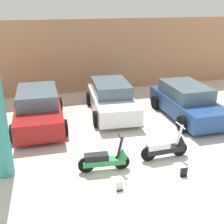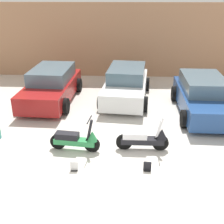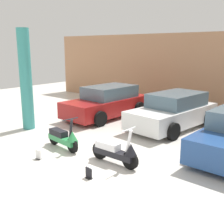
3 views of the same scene
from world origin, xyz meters
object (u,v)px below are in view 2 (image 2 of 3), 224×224
at_px(car_rear_right, 203,96).
at_px(placard_near_left_scooter, 74,167).
at_px(scooter_front_right, 145,138).
at_px(scooter_front_left, 77,139).
at_px(placard_near_right_scooter, 147,167).
at_px(car_rear_left, 52,86).
at_px(car_rear_center, 126,84).

relative_size(car_rear_right, placard_near_left_scooter, 15.05).
height_order(scooter_front_right, placard_near_left_scooter, scooter_front_right).
relative_size(scooter_front_left, placard_near_right_scooter, 5.55).
height_order(car_rear_left, placard_near_left_scooter, car_rear_left).
height_order(scooter_front_left, placard_near_left_scooter, scooter_front_left).
relative_size(scooter_front_left, car_rear_left, 0.36).
bearing_deg(car_rear_center, placard_near_right_scooter, 11.84).
xyz_separation_m(scooter_front_right, placard_near_right_scooter, (0.01, -1.02, -0.25)).
distance_m(car_rear_left, placard_near_right_scooter, 5.88).
height_order(car_rear_left, car_rear_center, car_rear_left).
bearing_deg(scooter_front_right, car_rear_center, 97.48).
bearing_deg(car_rear_left, scooter_front_left, 25.54).
bearing_deg(car_rear_right, scooter_front_right, -38.17).
xyz_separation_m(car_rear_center, placard_near_left_scooter, (-1.32, -5.10, -0.51)).
bearing_deg(car_rear_left, car_rear_center, 99.31).
bearing_deg(scooter_front_left, scooter_front_right, 10.52).
bearing_deg(car_rear_left, placard_near_right_scooter, 39.53).
relative_size(car_rear_center, car_rear_right, 1.02).
xyz_separation_m(scooter_front_left, car_rear_center, (1.39, 4.15, 0.27)).
relative_size(scooter_front_left, placard_near_left_scooter, 5.55).
height_order(scooter_front_left, scooter_front_right, scooter_front_right).
relative_size(placard_near_left_scooter, placard_near_right_scooter, 1.00).
relative_size(scooter_front_right, car_rear_left, 0.37).
height_order(car_rear_left, car_rear_right, car_rear_left).
bearing_deg(car_rear_center, scooter_front_left, -12.62).
height_order(scooter_front_left, car_rear_center, car_rear_center).
height_order(car_rear_right, placard_near_right_scooter, car_rear_right).
xyz_separation_m(scooter_front_left, car_rear_right, (4.16, 2.86, 0.27)).
relative_size(car_rear_left, car_rear_right, 1.02).
bearing_deg(placard_near_left_scooter, scooter_front_right, 30.59).
distance_m(scooter_front_left, car_rear_right, 5.06).
bearing_deg(car_rear_right, placard_near_left_scooter, -45.57).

